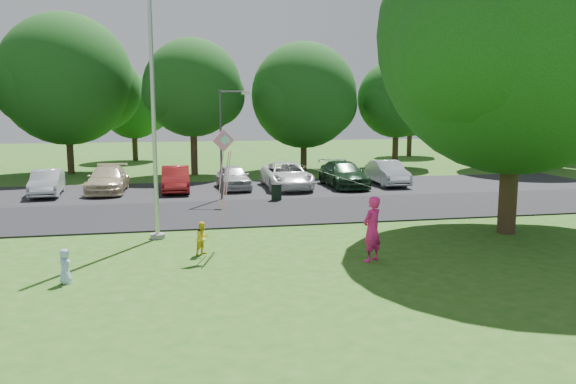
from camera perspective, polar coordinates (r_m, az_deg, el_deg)
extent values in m
plane|color=#275516|center=(14.91, 0.15, -8.44)|extent=(120.00, 120.00, 0.00)
cube|color=black|center=(23.55, -4.30, -2.06)|extent=(60.00, 6.00, 0.06)
cube|color=black|center=(29.92, -5.89, 0.20)|extent=(42.00, 7.00, 0.06)
cylinder|color=#B7BABF|center=(18.98, -13.60, 10.26)|extent=(0.14, 0.14, 10.00)
cylinder|color=gray|center=(19.45, -13.09, -4.38)|extent=(0.50, 0.50, 0.16)
cylinder|color=#3F3F44|center=(26.56, -6.82, 4.73)|extent=(0.10, 0.10, 5.22)
cylinder|color=#3F3F44|center=(26.39, -5.61, 10.11)|extent=(1.19, 0.43, 0.07)
cube|color=silver|center=(26.28, -4.28, 10.00)|extent=(0.43, 0.30, 0.12)
cylinder|color=black|center=(26.32, -1.18, -0.12)|extent=(0.48, 0.48, 0.77)
cylinder|color=black|center=(26.26, -1.18, 0.76)|extent=(0.51, 0.51, 0.04)
cylinder|color=#332316|center=(20.92, 21.51, 0.79)|extent=(0.62, 0.62, 3.49)
sphere|color=#103C11|center=(20.89, 22.29, 14.57)|extent=(9.36, 9.36, 9.36)
sphere|color=#103C11|center=(22.79, 25.36, 12.06)|extent=(6.08, 6.08, 6.08)
sphere|color=#103C11|center=(18.87, 19.36, 14.00)|extent=(5.62, 5.62, 5.62)
sphere|color=#103C11|center=(18.78, 17.90, 13.46)|extent=(4.87, 4.87, 4.87)
cylinder|color=#332316|center=(39.86, -21.27, 4.01)|extent=(0.44, 0.44, 3.19)
sphere|color=#103C11|center=(39.81, -21.63, 10.58)|extent=(8.50, 8.50, 8.50)
sphere|color=#103C11|center=(40.35, -18.66, 9.79)|extent=(5.53, 5.53, 5.53)
sphere|color=#103C11|center=(39.07, -24.36, 9.85)|extent=(5.10, 5.10, 5.10)
cylinder|color=#332316|center=(36.98, -9.53, 4.35)|extent=(0.44, 0.44, 3.43)
sphere|color=#103C11|center=(36.91, -9.68, 10.40)|extent=(6.27, 6.27, 6.27)
sphere|color=#103C11|center=(37.60, -7.52, 9.70)|extent=(4.07, 4.07, 4.07)
sphere|color=#103C11|center=(36.09, -11.64, 9.90)|extent=(3.76, 3.76, 3.76)
cylinder|color=#332316|center=(39.28, 1.60, 4.14)|extent=(0.44, 0.44, 2.66)
sphere|color=#103C11|center=(39.17, 1.63, 9.80)|extent=(7.27, 7.27, 7.27)
sphere|color=#103C11|center=(40.26, 3.68, 8.97)|extent=(4.72, 4.72, 4.72)
sphere|color=#103C11|center=(37.97, -0.22, 9.29)|extent=(4.36, 4.36, 4.36)
cylinder|color=#332316|center=(42.12, 10.84, 4.54)|extent=(0.44, 0.44, 3.02)
sphere|color=#103C11|center=(42.03, 10.98, 9.29)|extent=(5.67, 5.67, 5.67)
sphere|color=#103C11|center=(43.04, 12.26, 8.67)|extent=(3.68, 3.68, 3.68)
sphere|color=#103C11|center=(40.94, 9.87, 8.95)|extent=(3.40, 3.40, 3.40)
cylinder|color=#332316|center=(43.98, 22.89, 4.45)|extent=(0.44, 0.44, 3.42)
sphere|color=#103C11|center=(43.95, 23.26, 10.67)|extent=(8.77, 8.77, 8.77)
sphere|color=#103C11|center=(45.78, 24.63, 9.65)|extent=(5.70, 5.70, 5.70)
sphere|color=#103C11|center=(42.04, 22.08, 10.26)|extent=(5.26, 5.26, 5.26)
cylinder|color=#332316|center=(48.16, -15.29, 4.63)|extent=(0.44, 0.44, 2.60)
sphere|color=#103C11|center=(48.06, -15.44, 8.34)|extent=(5.20, 5.20, 5.20)
sphere|color=#103C11|center=(48.52, -13.99, 7.93)|extent=(3.38, 3.38, 3.38)
sphere|color=#103C11|center=(47.49, -16.74, 7.97)|extent=(3.12, 3.12, 3.12)
cylinder|color=#332316|center=(51.95, 12.22, 5.00)|extent=(0.44, 0.44, 2.60)
sphere|color=#103C11|center=(51.86, 12.33, 8.44)|extent=(5.20, 5.20, 5.20)
sphere|color=#103C11|center=(52.81, 13.26, 7.99)|extent=(3.38, 3.38, 3.38)
sphere|color=#103C11|center=(50.85, 11.54, 8.17)|extent=(3.12, 3.12, 3.12)
imported|color=#B2B7BF|center=(30.16, -23.31, 0.87)|extent=(1.62, 3.91, 1.26)
imported|color=#C6B793|center=(30.16, -17.85, 1.23)|extent=(1.96, 4.61, 1.33)
imported|color=maroon|center=(29.54, -11.34, 1.30)|extent=(1.41, 3.96, 1.30)
imported|color=silver|center=(30.06, -5.58, 1.53)|extent=(1.76, 3.85, 1.28)
imported|color=silver|center=(30.23, -0.16, 1.71)|extent=(2.35, 5.00, 1.38)
imported|color=black|center=(30.88, 5.65, 1.80)|extent=(1.95, 4.72, 1.37)
imported|color=#B2B7BF|center=(32.03, 10.06, 1.94)|extent=(1.56, 4.14, 1.35)
imported|color=#F1207B|center=(16.16, 8.53, -3.75)|extent=(0.82, 0.75, 1.88)
imported|color=yellow|center=(16.98, -8.65, -4.66)|extent=(0.62, 0.61, 1.01)
imported|color=#A6BEFF|center=(15.17, -21.72, -7.03)|extent=(0.29, 0.44, 0.89)
cube|color=pink|center=(16.98, -6.59, 5.23)|extent=(0.67, 0.20, 0.68)
cube|color=#8CC6E5|center=(16.95, -6.42, 5.29)|extent=(0.33, 0.11, 0.33)
cylinder|color=white|center=(16.31, 0.79, 2.93)|extent=(4.01, 2.08, 1.26)
cylinder|color=pink|center=(17.08, -6.86, 1.30)|extent=(0.22, 0.29, 1.82)
cylinder|color=pink|center=(17.16, -6.20, 0.87)|extent=(0.25, 0.47, 2.07)
cylinder|color=pink|center=(17.05, -6.48, 0.32)|extent=(0.27, 0.69, 2.32)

